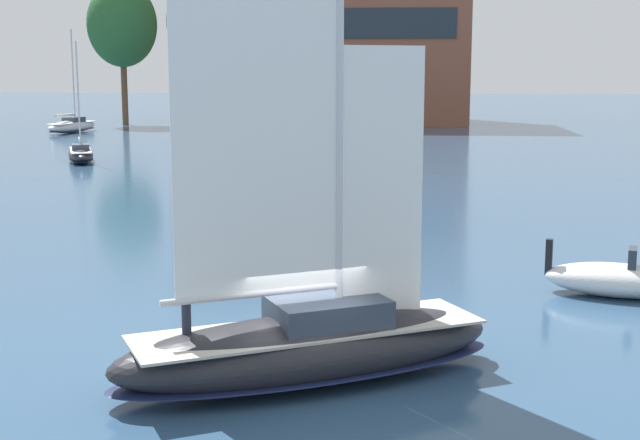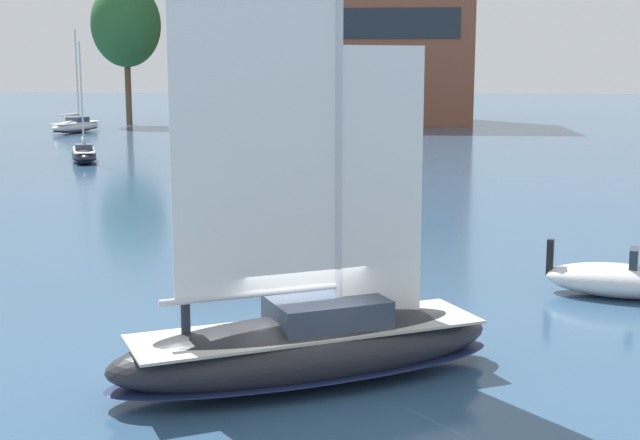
{
  "view_description": "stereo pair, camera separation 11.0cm",
  "coord_description": "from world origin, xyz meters",
  "px_view_note": "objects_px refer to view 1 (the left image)",
  "views": [
    {
      "loc": [
        1.75,
        -18.77,
        6.93
      ],
      "look_at": [
        0.0,
        3.0,
        3.11
      ],
      "focal_mm": 50.0,
      "sensor_mm": 36.0,
      "label": 1
    },
    {
      "loc": [
        1.86,
        -18.76,
        6.93
      ],
      "look_at": [
        0.0,
        3.0,
        3.11
      ],
      "focal_mm": 50.0,
      "sensor_mm": 36.0,
      "label": 2
    }
  ],
  "objects_px": {
    "tree_shore_right": "(122,25)",
    "sailboat_moored_mid_channel": "(72,126)",
    "tree_shore_left": "(201,21)",
    "motor_tender": "(616,279)",
    "sailboat_moored_near_marina": "(81,154)",
    "sailboat_main": "(309,338)",
    "channel_buoy": "(188,220)"
  },
  "relations": [
    {
      "from": "sailboat_main",
      "to": "sailboat_moored_near_marina",
      "type": "bearing_deg",
      "value": 115.26
    },
    {
      "from": "tree_shore_left",
      "to": "motor_tender",
      "type": "xyz_separation_m",
      "value": [
        29.54,
        -79.68,
        -11.43
      ]
    },
    {
      "from": "tree_shore_right",
      "to": "channel_buoy",
      "type": "height_order",
      "value": "tree_shore_right"
    },
    {
      "from": "tree_shore_left",
      "to": "sailboat_moored_mid_channel",
      "type": "distance_m",
      "value": 22.73
    },
    {
      "from": "tree_shore_left",
      "to": "sailboat_main",
      "type": "relative_size",
      "value": 1.38
    },
    {
      "from": "sailboat_moored_near_marina",
      "to": "tree_shore_left",
      "type": "bearing_deg",
      "value": 90.41
    },
    {
      "from": "tree_shore_left",
      "to": "motor_tender",
      "type": "bearing_deg",
      "value": -69.66
    },
    {
      "from": "tree_shore_left",
      "to": "tree_shore_right",
      "type": "relative_size",
      "value": 1.05
    },
    {
      "from": "sailboat_main",
      "to": "sailboat_moored_near_marina",
      "type": "relative_size",
      "value": 1.45
    },
    {
      "from": "sailboat_moored_near_marina",
      "to": "motor_tender",
      "type": "distance_m",
      "value": 46.16
    },
    {
      "from": "sailboat_moored_near_marina",
      "to": "motor_tender",
      "type": "xyz_separation_m",
      "value": [
        29.23,
        -35.73,
        -0.06
      ]
    },
    {
      "from": "sailboat_main",
      "to": "sailboat_moored_mid_channel",
      "type": "distance_m",
      "value": 77.3
    },
    {
      "from": "motor_tender",
      "to": "channel_buoy",
      "type": "xyz_separation_m",
      "value": [
        -15.06,
        8.42,
        0.16
      ]
    },
    {
      "from": "sailboat_moored_mid_channel",
      "to": "channel_buoy",
      "type": "relative_size",
      "value": 6.02
    },
    {
      "from": "tree_shore_left",
      "to": "tree_shore_right",
      "type": "xyz_separation_m",
      "value": [
        -8.18,
        -4.77,
        -0.54
      ]
    },
    {
      "from": "sailboat_moored_near_marina",
      "to": "motor_tender",
      "type": "bearing_deg",
      "value": -50.72
    },
    {
      "from": "tree_shore_left",
      "to": "sailboat_moored_near_marina",
      "type": "xyz_separation_m",
      "value": [
        0.31,
        -43.95,
        -11.37
      ]
    },
    {
      "from": "tree_shore_right",
      "to": "channel_buoy",
      "type": "bearing_deg",
      "value": -71.19
    },
    {
      "from": "motor_tender",
      "to": "channel_buoy",
      "type": "bearing_deg",
      "value": 150.78
    },
    {
      "from": "motor_tender",
      "to": "tree_shore_left",
      "type": "bearing_deg",
      "value": 110.34
    },
    {
      "from": "tree_shore_left",
      "to": "tree_shore_right",
      "type": "distance_m",
      "value": 9.48
    },
    {
      "from": "sailboat_moored_mid_channel",
      "to": "tree_shore_left",
      "type": "bearing_deg",
      "value": 59.14
    },
    {
      "from": "tree_shore_left",
      "to": "sailboat_moored_near_marina",
      "type": "height_order",
      "value": "tree_shore_left"
    },
    {
      "from": "sailboat_main",
      "to": "tree_shore_right",
      "type": "bearing_deg",
      "value": 109.36
    },
    {
      "from": "tree_shore_right",
      "to": "sailboat_moored_mid_channel",
      "type": "bearing_deg",
      "value": -99.11
    },
    {
      "from": "sailboat_moored_mid_channel",
      "to": "motor_tender",
      "type": "relative_size",
      "value": 2.31
    },
    {
      "from": "tree_shore_left",
      "to": "motor_tender",
      "type": "height_order",
      "value": "tree_shore_left"
    },
    {
      "from": "tree_shore_right",
      "to": "motor_tender",
      "type": "height_order",
      "value": "tree_shore_right"
    },
    {
      "from": "tree_shore_left",
      "to": "channel_buoy",
      "type": "distance_m",
      "value": 73.59
    },
    {
      "from": "sailboat_moored_mid_channel",
      "to": "channel_buoy",
      "type": "height_order",
      "value": "sailboat_moored_mid_channel"
    },
    {
      "from": "sailboat_main",
      "to": "channel_buoy",
      "type": "relative_size",
      "value": 7.09
    },
    {
      "from": "tree_shore_left",
      "to": "sailboat_main",
      "type": "distance_m",
      "value": 90.86
    }
  ]
}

